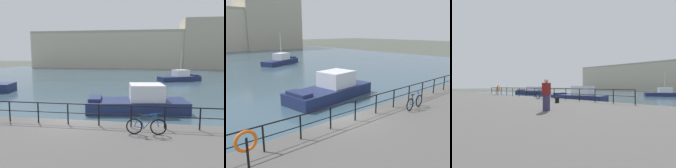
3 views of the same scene
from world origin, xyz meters
TOP-DOWN VIEW (x-y plane):
  - ground_plane at (0.00, 0.00)m, footprint 240.00×240.00m
  - water_basin at (0.00, 30.20)m, footprint 80.00×60.00m
  - harbor_building at (6.54, 59.73)m, footprint 62.83×11.90m
  - moored_cabin_cruiser at (3.45, 5.30)m, footprint 7.72×3.70m
  - moored_green_narrowboat at (9.49, 25.57)m, footprint 7.13×4.84m
  - quay_railing at (1.67, -0.75)m, footprint 22.39×0.07m
  - parked_bicycle at (3.98, -1.69)m, footprint 1.77×0.16m

SIDE VIEW (x-z plane):
  - ground_plane at x=0.00m, z-range 0.00..0.00m
  - water_basin at x=0.00m, z-range 0.00..0.01m
  - moored_green_narrowboat at x=9.49m, z-range -1.82..3.10m
  - moored_cabin_cruiser at x=3.45m, z-range -0.31..1.76m
  - parked_bicycle at x=3.98m, z-range 0.69..1.68m
  - quay_railing at x=1.67m, z-range 0.99..2.07m
  - harbor_building at x=6.54m, z-range -1.34..12.96m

